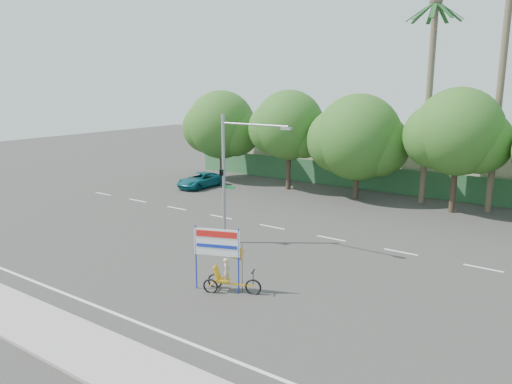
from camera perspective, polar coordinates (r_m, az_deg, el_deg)
The scene contains 14 objects.
ground at distance 23.27m, azimuth -4.97°, elevation -9.36°, with size 120.00×120.00×0.00m, color #33302D.
sidewalk_near at distance 18.71m, azimuth -20.51°, elevation -15.65°, with size 50.00×2.40×0.12m, color gray.
fence at distance 41.17m, azimuth 14.63°, elevation 1.35°, with size 38.00×0.08×2.00m, color #336B3D.
building_left at distance 49.22m, azimuth 5.63°, elevation 4.64°, with size 12.00×8.00×4.00m, color beige.
building_right at distance 43.41m, azimuth 26.75°, elevation 2.05°, with size 14.00×8.00×3.60m, color beige.
tree_far_left at distance 44.61m, azimuth -4.02°, elevation 7.44°, with size 7.14×6.00×7.96m.
tree_left at distance 40.54m, azimuth 3.74°, elevation 7.36°, with size 6.66×5.60×8.07m.
tree_center at distance 37.83m, azimuth 11.53°, elevation 5.88°, with size 7.62×6.40×7.85m.
tree_right at distance 35.54m, azimuth 22.01°, elevation 6.07°, with size 6.90×5.80×8.36m.
palm_tall at distance 36.49m, azimuth 26.48°, elevation 14.07°, with size 3.73×3.79×17.45m.
palm_short at distance 37.46m, azimuth 19.30°, elevation 12.12°, with size 3.73×3.79×14.45m.
traffic_signal at distance 26.70m, azimuth -3.20°, elevation 0.08°, with size 4.72×1.10×7.00m.
trike_billboard at distance 21.07m, azimuth -3.75°, elevation -8.38°, with size 2.73×1.28×2.85m.
pickup_truck at distance 42.01m, azimuth -6.38°, elevation 1.36°, with size 2.03×4.41×1.22m, color #0E5966.
Camera 1 is at (14.03, -16.44, 8.62)m, focal length 35.00 mm.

